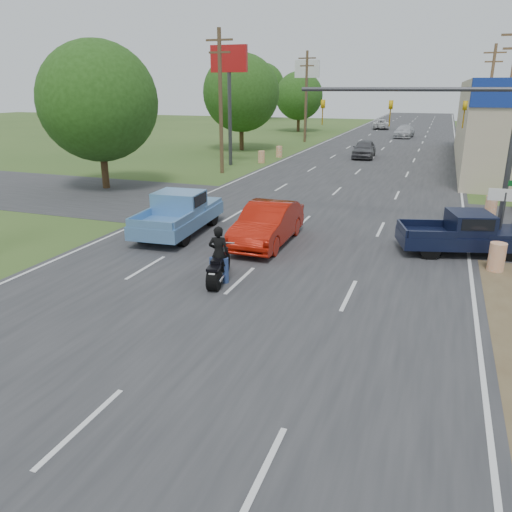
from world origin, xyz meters
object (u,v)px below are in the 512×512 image
at_px(red_convertible, 267,224).
at_px(motorcycle, 219,268).
at_px(navy_pickup, 469,233).
at_px(distant_car_grey, 364,149).
at_px(blue_pickup, 180,212).
at_px(distant_car_silver, 404,132).
at_px(distant_car_white, 381,124).
at_px(rider, 219,256).

relative_size(red_convertible, motorcycle, 2.18).
height_order(navy_pickup, distant_car_grey, navy_pickup).
relative_size(blue_pickup, distant_car_grey, 1.22).
xyz_separation_m(navy_pickup, distant_car_silver, (-6.08, 47.82, -0.06)).
bearing_deg(distant_car_silver, navy_pickup, -78.63).
height_order(navy_pickup, distant_car_white, navy_pickup).
bearing_deg(rider, blue_pickup, -60.14).
bearing_deg(distant_car_silver, red_convertible, -87.66).
bearing_deg(motorcycle, rider, 90.00).
xyz_separation_m(blue_pickup, distant_car_silver, (5.65, 49.02, -0.17)).
bearing_deg(red_convertible, navy_pickup, 10.66).
distance_m(motorcycle, distant_car_silver, 53.97).
height_order(red_convertible, blue_pickup, blue_pickup).
height_order(rider, navy_pickup, rider).
xyz_separation_m(distant_car_silver, distant_car_white, (-4.49, 13.30, -0.04)).
height_order(rider, blue_pickup, blue_pickup).
xyz_separation_m(red_convertible, motorcycle, (-0.07, -4.66, -0.31)).
distance_m(blue_pickup, distant_car_silver, 49.35).
relative_size(red_convertible, rider, 2.76).
bearing_deg(distant_car_white, distant_car_silver, 101.17).
distance_m(red_convertible, distant_car_grey, 27.93).
xyz_separation_m(red_convertible, blue_pickup, (-4.11, 0.26, 0.10)).
height_order(rider, distant_car_white, rider).
bearing_deg(distant_car_grey, navy_pickup, -76.42).
bearing_deg(red_convertible, blue_pickup, 176.19).
xyz_separation_m(red_convertible, distant_car_silver, (1.54, 49.28, -0.06)).
height_order(blue_pickup, distant_car_silver, blue_pickup).
bearing_deg(distant_car_white, navy_pickup, 92.31).
relative_size(motorcycle, distant_car_white, 0.44).
bearing_deg(navy_pickup, motorcycle, -67.31).
distance_m(motorcycle, distant_car_white, 67.30).
relative_size(navy_pickup, distant_car_white, 1.01).
xyz_separation_m(motorcycle, rider, (-0.01, 0.06, 0.39)).
bearing_deg(navy_pickup, rider, -67.64).
height_order(distant_car_grey, distant_car_white, distant_car_grey).
distance_m(blue_pickup, navy_pickup, 11.79).
xyz_separation_m(rider, navy_pickup, (7.69, 6.06, -0.09)).
bearing_deg(distant_car_grey, distant_car_white, 91.27).
xyz_separation_m(rider, blue_pickup, (-4.03, 4.86, 0.02)).
distance_m(distant_car_silver, distant_car_white, 14.03).
relative_size(distant_car_grey, distant_car_white, 0.90).
relative_size(rider, blue_pickup, 0.32).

